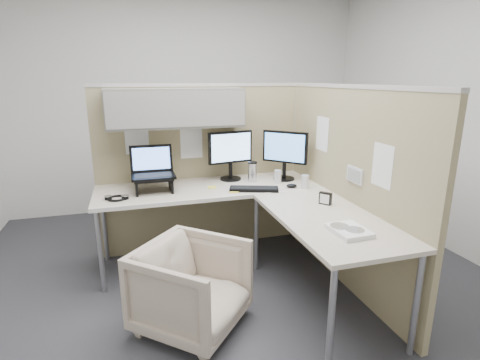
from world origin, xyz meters
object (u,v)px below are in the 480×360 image
object	(u,v)px
desk	(247,203)
monitor_left	(230,152)
office_chair	(192,283)
keyboard	(254,189)

from	to	relation	value
desk	monitor_left	bearing A→B (deg)	88.17
office_chair	monitor_left	distance (m)	1.41
office_chair	monitor_left	world-z (taller)	monitor_left
desk	keyboard	distance (m)	0.23
desk	office_chair	xyz separation A→B (m)	(-0.56, -0.51, -0.35)
desk	office_chair	size ratio (longest dim) A/B	3.01
desk	monitor_left	size ratio (longest dim) A/B	4.29
monitor_left	desk	bearing A→B (deg)	-101.95
desk	keyboard	xyz separation A→B (m)	(0.12, 0.18, 0.05)
monitor_left	keyboard	bearing A→B (deg)	-86.03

